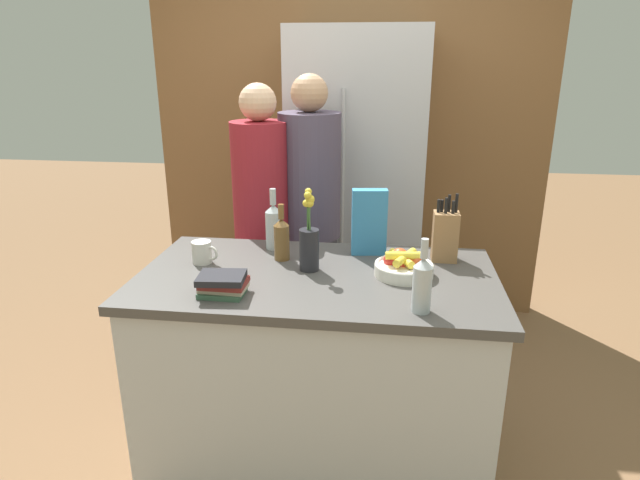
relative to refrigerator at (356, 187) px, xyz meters
name	(u,v)px	position (x,y,z in m)	size (l,w,h in m)	color
ground_plane	(317,449)	(-0.08, -1.35, -0.99)	(14.00, 14.00, 0.00)	brown
kitchen_island	(317,367)	(-0.08, -1.35, -0.53)	(1.53, 0.84, 0.92)	silver
back_wall_wood	(349,132)	(-0.08, 0.36, 0.31)	(2.73, 0.12, 2.60)	brown
refrigerator	(356,187)	(0.00, 0.00, 0.00)	(0.85, 0.62, 1.98)	#B7B7BC
fruit_bowl	(404,265)	(0.29, -1.31, -0.03)	(0.25, 0.25, 0.11)	silver
knife_block	(445,235)	(0.47, -1.11, 0.04)	(0.11, 0.10, 0.31)	olive
flower_vase	(309,243)	(-0.12, -1.30, 0.05)	(0.09, 0.09, 0.36)	#232328
cereal_box	(369,222)	(0.13, -1.07, 0.08)	(0.17, 0.08, 0.31)	teal
coffee_mug	(202,252)	(-0.61, -1.28, -0.02)	(0.13, 0.09, 0.10)	silver
book_stack	(223,284)	(-0.41, -1.61, -0.03)	(0.19, 0.16, 0.08)	#3D6047
bottle_oil	(282,238)	(-0.26, -1.19, 0.03)	(0.07, 0.07, 0.26)	brown
bottle_vinegar	(422,283)	(0.35, -1.65, 0.04)	(0.07, 0.07, 0.28)	#B2BCC1
bottle_wine	(274,225)	(-0.33, -1.05, 0.04)	(0.08, 0.08, 0.30)	#B2BCC1
person_at_sink	(262,219)	(-0.48, -0.68, -0.04)	(0.31, 0.31, 1.68)	#383842
person_in_blue	(310,212)	(-0.22, -0.57, -0.02)	(0.34, 0.34, 1.72)	#383842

